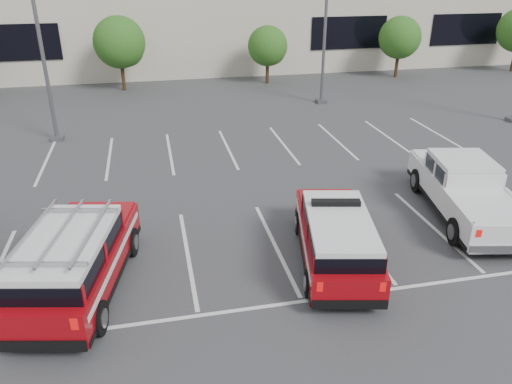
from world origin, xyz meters
The scene contains 11 objects.
ground centered at (0.00, 0.00, 0.00)m, with size 120.00×120.00×0.00m, color #3B3B3D.
stall_markings centered at (0.00, 4.50, 0.01)m, with size 23.00×15.00×0.01m, color silver.
convention_building centered at (0.18, 31.86, 4.72)m, with size 60.00×16.99×13.20m.
tree_mid_left centered at (-4.91, 22.05, 3.04)m, with size 3.37×3.37×4.85m.
tree_mid_right centered at (5.09, 22.05, 2.50)m, with size 2.77×2.77×3.99m.
tree_right centered at (15.09, 22.05, 2.77)m, with size 3.07×3.07×4.42m.
light_pole_left centered at (-8.00, 12.00, 5.19)m, with size 0.90×0.60×10.24m.
light_pole_mid centered at (7.00, 16.00, 5.19)m, with size 0.90×0.60×10.24m.
fire_chief_suv centered at (1.44, -1.30, 0.75)m, with size 2.95×5.47×1.82m.
white_pickup centered at (6.84, 0.69, 0.75)m, with size 3.35×6.47×1.89m.
ladder_suv centered at (-5.67, -1.18, 0.85)m, with size 3.21×5.75×2.14m.
Camera 1 is at (-3.41, -12.86, 8.02)m, focal length 35.00 mm.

